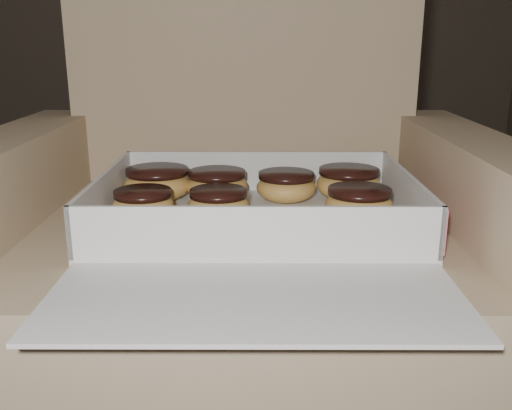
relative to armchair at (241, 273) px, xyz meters
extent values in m
cube|color=#9E8764|center=(0.00, -0.04, -0.08)|extent=(0.64, 0.64, 0.37)
cube|color=#9E8764|center=(0.00, 0.25, 0.34)|extent=(0.64, 0.12, 0.46)
cube|color=#9E8764|center=(-0.35, -0.04, -0.01)|extent=(0.11, 0.64, 0.50)
cube|color=#9E8764|center=(0.35, -0.04, -0.01)|extent=(0.11, 0.64, 0.50)
cube|color=silver|center=(0.02, -0.07, 0.11)|extent=(0.45, 0.33, 0.01)
cube|color=silver|center=(0.02, 0.09, 0.15)|extent=(0.44, 0.01, 0.07)
cube|color=silver|center=(0.02, -0.23, 0.15)|extent=(0.44, 0.01, 0.07)
cube|color=silver|center=(-0.20, -0.07, 0.15)|extent=(0.01, 0.33, 0.07)
cube|color=silver|center=(0.24, -0.07, 0.15)|extent=(0.01, 0.33, 0.07)
cube|color=#DE596B|center=(0.25, -0.07, 0.15)|extent=(0.00, 0.33, 0.06)
cube|color=silver|center=(0.02, -0.33, 0.11)|extent=(0.44, 0.19, 0.01)
ellipsoid|color=gold|center=(0.07, 0.02, 0.14)|extent=(0.10, 0.10, 0.05)
cylinder|color=black|center=(0.07, 0.02, 0.16)|extent=(0.09, 0.09, 0.01)
ellipsoid|color=gold|center=(-0.03, -0.08, 0.14)|extent=(0.09, 0.09, 0.04)
cylinder|color=black|center=(-0.03, -0.08, 0.16)|extent=(0.08, 0.08, 0.01)
ellipsoid|color=gold|center=(-0.14, 0.03, 0.14)|extent=(0.11, 0.11, 0.05)
cylinder|color=black|center=(-0.14, 0.03, 0.17)|extent=(0.10, 0.10, 0.01)
ellipsoid|color=gold|center=(-0.04, 0.03, 0.14)|extent=(0.10, 0.10, 0.05)
cylinder|color=black|center=(-0.04, 0.03, 0.16)|extent=(0.09, 0.09, 0.01)
ellipsoid|color=gold|center=(0.17, -0.08, 0.14)|extent=(0.10, 0.10, 0.05)
cylinder|color=black|center=(0.17, -0.08, 0.16)|extent=(0.09, 0.09, 0.01)
ellipsoid|color=gold|center=(-0.14, -0.08, 0.14)|extent=(0.09, 0.09, 0.04)
cylinder|color=black|center=(-0.14, -0.08, 0.16)|extent=(0.08, 0.08, 0.01)
ellipsoid|color=gold|center=(0.17, 0.03, 0.14)|extent=(0.10, 0.10, 0.05)
cylinder|color=black|center=(0.17, 0.03, 0.17)|extent=(0.10, 0.10, 0.01)
ellipsoid|color=black|center=(-0.16, -0.19, 0.12)|extent=(0.01, 0.01, 0.00)
ellipsoid|color=black|center=(0.19, -0.11, 0.12)|extent=(0.01, 0.01, 0.00)
ellipsoid|color=black|center=(0.07, -0.18, 0.12)|extent=(0.01, 0.01, 0.00)
ellipsoid|color=black|center=(0.13, -0.21, 0.12)|extent=(0.01, 0.01, 0.00)
camera|label=1|loc=(0.03, -0.87, 0.37)|focal=40.00mm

